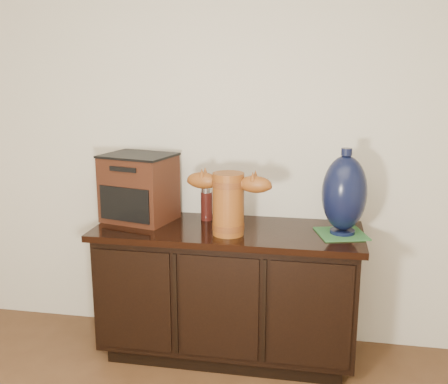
% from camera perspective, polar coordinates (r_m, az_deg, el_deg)
% --- Properties ---
extents(sideboard, '(1.46, 0.56, 0.75)m').
position_cam_1_polar(sideboard, '(3.01, 0.41, -10.68)').
color(sideboard, black).
rests_on(sideboard, ground).
extents(terracotta_vessel, '(0.47, 0.19, 0.33)m').
position_cam_1_polar(terracotta_vessel, '(2.73, 0.48, -0.88)').
color(terracotta_vessel, brown).
rests_on(terracotta_vessel, sideboard).
extents(tv_radio, '(0.44, 0.39, 0.38)m').
position_cam_1_polar(tv_radio, '(3.03, -9.22, 0.48)').
color(tv_radio, '#38190E').
rests_on(tv_radio, sideboard).
extents(green_mat, '(0.30, 0.30, 0.01)m').
position_cam_1_polar(green_mat, '(2.84, 12.65, -4.45)').
color(green_mat, '#2D6531').
rests_on(green_mat, sideboard).
extents(lamp_base, '(0.29, 0.29, 0.45)m').
position_cam_1_polar(lamp_base, '(2.78, 12.97, -0.17)').
color(lamp_base, black).
rests_on(lamp_base, green_mat).
extents(spray_can, '(0.07, 0.07, 0.19)m').
position_cam_1_polar(spray_can, '(3.01, -1.92, -1.32)').
color(spray_can, '#5A150F').
rests_on(spray_can, sideboard).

